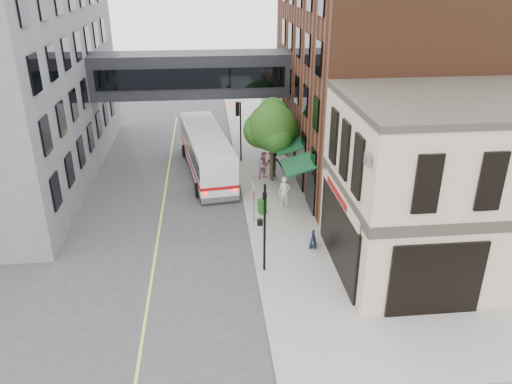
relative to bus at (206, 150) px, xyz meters
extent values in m
plane|color=#38383A|center=(2.19, -15.25, -1.67)|extent=(120.00, 120.00, 0.00)
cube|color=gray|center=(4.19, -1.25, -1.60)|extent=(4.00, 60.00, 0.15)
cube|color=#C0A992|center=(11.19, -13.25, 2.40)|extent=(10.00, 8.00, 8.15)
cube|color=#38332B|center=(11.19, -13.25, 2.48)|extent=(10.12, 8.12, 0.50)
cube|color=#38332B|center=(11.19, -13.25, 6.63)|extent=(10.12, 8.12, 0.30)
cube|color=black|center=(6.13, -13.25, 0.18)|extent=(0.14, 6.40, 3.40)
cube|color=black|center=(6.09, -13.25, 0.18)|extent=(0.04, 5.90, 3.00)
cube|color=maroon|center=(6.07, -12.65, 2.13)|extent=(0.03, 3.60, 0.32)
cube|color=#512B19|center=(12.19, -0.25, 5.33)|extent=(12.00, 18.00, 14.00)
cube|color=#0E3E1D|center=(5.33, -1.50, 1.33)|extent=(1.80, 13.00, 0.40)
cube|color=black|center=(-0.81, 2.75, 4.83)|extent=(14.00, 3.00, 3.00)
cube|color=black|center=(-0.81, 1.20, 4.83)|extent=(13.00, 0.08, 1.40)
cube|color=black|center=(-0.81, 4.30, 4.83)|extent=(13.00, 0.08, 1.40)
cylinder|color=black|center=(2.59, -13.25, 0.73)|extent=(0.12, 0.12, 4.50)
cube|color=black|center=(2.37, -13.25, 1.08)|extent=(0.25, 0.22, 0.30)
imported|color=black|center=(2.59, -13.25, 2.58)|extent=(0.20, 0.16, 1.00)
cylinder|color=black|center=(2.59, 1.75, 0.73)|extent=(0.12, 0.12, 4.50)
cube|color=black|center=(2.37, 1.75, 1.08)|extent=(0.25, 0.22, 0.30)
cube|color=black|center=(2.37, 1.75, 2.48)|extent=(0.28, 0.28, 1.00)
sphere|color=#FF0C05|center=(2.21, 1.75, 2.83)|extent=(0.18, 0.18, 0.18)
cylinder|color=gray|center=(2.59, -8.25, -0.02)|extent=(0.08, 0.08, 3.00)
cube|color=white|center=(2.57, -8.25, 0.68)|extent=(0.03, 0.75, 0.22)
cube|color=#0C591E|center=(2.57, -8.25, 1.23)|extent=(0.03, 0.70, 0.18)
cube|color=#B20C0C|center=(2.57, -8.25, 0.18)|extent=(0.03, 0.30, 0.40)
cylinder|color=#382619|center=(4.39, -2.25, -0.12)|extent=(0.28, 0.28, 2.80)
sphere|color=#1C4C14|center=(4.39, -2.25, 2.28)|extent=(3.20, 3.20, 3.20)
sphere|color=#1C4C14|center=(5.19, -1.75, 1.88)|extent=(2.20, 2.20, 2.20)
sphere|color=#1C4C14|center=(3.69, -1.95, 1.98)|extent=(2.40, 2.40, 2.40)
sphere|color=#1C4C14|center=(4.49, -1.65, 3.08)|extent=(2.00, 2.00, 2.00)
cube|color=#D8CC4C|center=(-2.81, -5.25, -1.67)|extent=(0.12, 40.00, 0.01)
cube|color=white|center=(0.00, 0.00, -0.08)|extent=(3.92, 11.31, 2.80)
cube|color=black|center=(0.00, 0.00, 0.40)|extent=(3.95, 11.13, 1.01)
cube|color=#B20C0C|center=(0.00, 0.00, -0.57)|extent=(3.98, 11.34, 0.21)
cylinder|color=black|center=(-0.63, -4.18, -1.19)|extent=(0.42, 0.99, 0.96)
cylinder|color=black|center=(1.75, -3.84, -1.19)|extent=(0.42, 0.99, 0.96)
cylinder|color=black|center=(-1.70, 3.46, -1.19)|extent=(0.42, 0.99, 0.96)
cylinder|color=black|center=(0.69, 3.80, -1.19)|extent=(0.42, 0.99, 0.96)
imported|color=silver|center=(4.63, -6.46, -0.55)|extent=(0.77, 0.56, 1.94)
imported|color=pink|center=(3.94, -1.84, -0.57)|extent=(1.16, 1.08, 1.91)
imported|color=#212229|center=(4.60, -1.62, -0.55)|extent=(1.33, 0.85, 1.95)
cube|color=#1A6116|center=(3.20, -7.17, -1.07)|extent=(0.54, 0.50, 0.90)
cube|color=black|center=(5.37, -11.37, -1.08)|extent=(0.45, 0.57, 0.89)
camera|label=1|loc=(0.10, -33.56, 11.84)|focal=35.00mm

